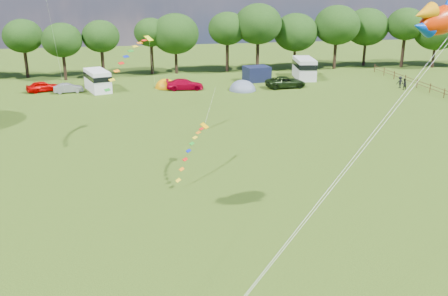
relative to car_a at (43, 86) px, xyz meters
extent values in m
plane|color=black|center=(16.38, -45.83, -0.69)|extent=(180.00, 180.00, 0.00)
cylinder|color=black|center=(-3.65, 10.49, 1.26)|extent=(0.47, 0.47, 3.90)
ellipsoid|color=black|center=(-3.65, 10.49, 5.30)|extent=(5.58, 5.58, 4.74)
cylinder|color=black|center=(2.02, 7.44, 1.09)|extent=(0.44, 0.44, 3.56)
ellipsoid|color=black|center=(2.02, 7.44, 4.95)|extent=(5.56, 5.56, 4.73)
cylinder|color=black|center=(7.29, 8.40, 1.28)|extent=(0.47, 0.47, 3.95)
ellipsoid|color=black|center=(7.29, 8.40, 5.26)|extent=(5.33, 5.33, 4.53)
cylinder|color=black|center=(14.46, 10.20, 1.48)|extent=(0.50, 0.50, 4.33)
ellipsoid|color=black|center=(14.46, 10.20, 5.50)|extent=(4.95, 4.95, 4.21)
cylinder|color=black|center=(18.08, 9.74, 0.97)|extent=(0.43, 0.43, 3.31)
ellipsoid|color=black|center=(18.08, 9.74, 5.26)|extent=(7.03, 7.03, 5.98)
cylinder|color=black|center=(26.04, 9.97, 1.49)|extent=(0.50, 0.50, 4.36)
ellipsoid|color=black|center=(26.04, 9.97, 5.87)|extent=(5.84, 5.84, 4.97)
cylinder|color=black|center=(30.63, 9.10, 1.58)|extent=(0.51, 0.51, 4.55)
ellipsoid|color=black|center=(30.63, 9.10, 6.54)|extent=(7.15, 7.15, 6.08)
cylinder|color=black|center=(36.87, 9.80, 0.91)|extent=(0.42, 0.42, 3.21)
ellipsoid|color=black|center=(36.87, 9.80, 5.11)|extent=(6.90, 6.90, 5.86)
cylinder|color=black|center=(43.36, 9.14, 1.40)|extent=(0.48, 0.48, 4.17)
ellipsoid|color=black|center=(43.36, 9.14, 6.17)|extent=(7.16, 7.16, 6.09)
cylinder|color=black|center=(49.35, 11.06, 1.14)|extent=(0.45, 0.45, 3.66)
ellipsoid|color=black|center=(49.35, 11.06, 5.62)|extent=(7.05, 7.05, 5.99)
cylinder|color=black|center=(54.79, 8.54, 1.63)|extent=(0.52, 0.52, 4.65)
ellipsoid|color=black|center=(54.79, 8.54, 6.19)|extent=(5.96, 5.96, 5.06)
cylinder|color=black|center=(59.53, 7.22, 0.90)|extent=(0.42, 0.42, 3.19)
ellipsoid|color=black|center=(59.53, 7.22, 5.20)|extent=(7.23, 7.23, 6.14)
cylinder|color=#472D19|center=(48.38, -12.83, -0.09)|extent=(0.12, 0.12, 1.20)
cylinder|color=#472D19|center=(48.38, -9.83, -0.09)|extent=(0.12, 0.12, 1.20)
cylinder|color=#472D19|center=(48.38, -11.33, 0.26)|extent=(0.08, 3.00, 0.08)
cylinder|color=#472D19|center=(48.38, -11.33, -0.14)|extent=(0.08, 3.00, 0.08)
cylinder|color=#472D19|center=(48.38, -6.83, -0.09)|extent=(0.12, 0.12, 1.20)
cylinder|color=#472D19|center=(48.38, -8.33, 0.26)|extent=(0.08, 3.00, 0.08)
cylinder|color=#472D19|center=(48.38, -8.33, -0.14)|extent=(0.08, 3.00, 0.08)
cylinder|color=#472D19|center=(48.38, -3.83, -0.09)|extent=(0.12, 0.12, 1.20)
cylinder|color=#472D19|center=(48.38, -5.33, 0.26)|extent=(0.08, 3.00, 0.08)
cylinder|color=#472D19|center=(48.38, -5.33, -0.14)|extent=(0.08, 3.00, 0.08)
cylinder|color=#472D19|center=(48.38, -0.83, -0.09)|extent=(0.12, 0.12, 1.20)
cylinder|color=#472D19|center=(48.38, -2.33, 0.26)|extent=(0.08, 3.00, 0.08)
cylinder|color=#472D19|center=(48.38, -2.33, -0.14)|extent=(0.08, 3.00, 0.08)
cylinder|color=#472D19|center=(48.38, 2.17, -0.09)|extent=(0.12, 0.12, 1.20)
cylinder|color=#472D19|center=(48.38, 0.67, 0.26)|extent=(0.08, 3.00, 0.08)
cylinder|color=#472D19|center=(48.38, 0.67, -0.14)|extent=(0.08, 3.00, 0.08)
cylinder|color=#472D19|center=(48.38, 5.17, -0.09)|extent=(0.12, 0.12, 1.20)
cylinder|color=#472D19|center=(48.38, 3.67, 0.26)|extent=(0.08, 3.00, 0.08)
cylinder|color=#472D19|center=(48.38, 3.67, -0.14)|extent=(0.08, 3.00, 0.08)
imported|color=#BE0100|center=(0.00, 0.00, 0.00)|extent=(4.45, 3.00, 1.38)
imported|color=gray|center=(3.25, -1.24, -0.10)|extent=(3.54, 1.81, 1.19)
imported|color=#A5001D|center=(17.99, -2.17, 0.01)|extent=(4.80, 2.30, 1.40)
imported|color=black|center=(31.30, -3.44, 0.05)|extent=(5.63, 2.89, 1.49)
cube|color=white|center=(6.90, -0.67, 0.64)|extent=(3.72, 5.74, 2.66)
cube|color=black|center=(6.90, -0.67, 1.18)|extent=(3.79, 5.86, 0.63)
cylinder|color=black|center=(7.39, -2.27, -0.32)|extent=(0.80, 0.48, 0.75)
cylinder|color=black|center=(6.41, 0.93, -0.32)|extent=(0.80, 0.48, 0.75)
cube|color=silver|center=(35.86, 2.29, 0.76)|extent=(3.29, 6.11, 2.91)
cube|color=black|center=(35.86, 2.29, 1.35)|extent=(3.36, 6.23, 0.69)
cylinder|color=black|center=(35.59, 0.48, -0.28)|extent=(0.85, 0.42, 0.82)
cylinder|color=black|center=(36.12, 4.11, -0.28)|extent=(0.85, 0.42, 0.82)
ellipsoid|color=#D38000|center=(15.65, -0.44, -0.67)|extent=(2.79, 3.21, 2.29)
cylinder|color=#D38000|center=(15.65, -0.44, -0.65)|extent=(2.93, 2.93, 0.08)
ellipsoid|color=slate|center=(25.31, -3.95, -0.67)|extent=(3.34, 3.84, 2.61)
cylinder|color=slate|center=(25.31, -3.95, -0.65)|extent=(3.51, 3.51, 0.08)
cube|color=#121732|center=(28.60, 1.57, 0.35)|extent=(3.77, 3.26, 2.09)
ellipsoid|color=#C32500|center=(26.86, -42.65, 11.16)|extent=(3.83, 2.32, 2.08)
ellipsoid|color=#F2FF15|center=(26.86, -42.65, 10.99)|extent=(2.40, 1.43, 1.14)
cone|color=orange|center=(25.36, -43.10, 11.48)|extent=(1.48, 1.24, 1.09)
cone|color=#0034B3|center=(25.36, -43.10, 10.83)|extent=(1.48, 1.24, 1.09)
cone|color=#0034B3|center=(26.96, -42.62, 11.83)|extent=(0.99, 1.11, 0.93)
cube|color=#F6FF0E|center=(12.81, -21.74, 8.18)|extent=(0.87, 0.89, 0.42)
cube|color=red|center=(12.41, -22.19, 8.08)|extent=(0.57, 0.65, 0.12)
cube|color=orange|center=(12.00, -22.64, 7.93)|extent=(0.57, 0.64, 0.13)
cube|color=yellow|center=(11.60, -23.09, 7.70)|extent=(0.57, 0.64, 0.14)
cube|color=#198C1E|center=(11.19, -23.54, 7.39)|extent=(0.56, 0.64, 0.15)
cube|color=#0C1EB2|center=(10.79, -23.99, 7.00)|extent=(0.56, 0.64, 0.16)
cube|color=red|center=(10.38, -24.44, 6.54)|extent=(0.55, 0.63, 0.17)
cube|color=orange|center=(9.98, -24.89, 5.99)|extent=(0.55, 0.63, 0.18)
cube|color=yellow|center=(9.57, -25.34, 5.36)|extent=(0.54, 0.62, 0.19)
cube|color=#198C1E|center=(9.17, -25.79, 4.65)|extent=(0.54, 0.62, 0.20)
cube|color=#F7AD00|center=(16.37, -29.92, 2.45)|extent=(0.73, 0.75, 0.35)
cube|color=red|center=(16.05, -30.46, 2.38)|extent=(0.47, 0.55, 0.10)
cube|color=orange|center=(15.74, -31.00, 2.27)|extent=(0.47, 0.55, 0.11)
cube|color=yellow|center=(15.42, -31.54, 2.08)|extent=(0.46, 0.55, 0.12)
cube|color=#198C1E|center=(15.11, -32.08, 1.81)|extent=(0.46, 0.55, 0.13)
cube|color=#0C1EB2|center=(14.79, -32.62, 1.45)|extent=(0.46, 0.55, 0.14)
cube|color=red|center=(14.48, -33.16, 1.02)|extent=(0.45, 0.54, 0.14)
cube|color=orange|center=(14.16, -33.70, 0.51)|extent=(0.45, 0.54, 0.15)
cube|color=yellow|center=(13.85, -34.24, -0.08)|extent=(0.44, 0.54, 0.16)
imported|color=black|center=(46.10, -7.46, 0.05)|extent=(0.79, 0.58, 1.47)
imported|color=black|center=(46.11, -6.43, 0.08)|extent=(1.01, 0.51, 1.53)
camera|label=1|loc=(10.98, -66.08, 13.14)|focal=40.00mm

